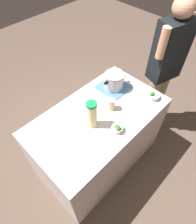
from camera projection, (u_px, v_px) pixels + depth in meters
ground_plane at (98, 157)px, 2.48m from camera, size 8.00×8.00×0.00m
counter_slab at (98, 140)px, 2.15m from camera, size 1.35×0.78×0.86m
dish_cloth at (114, 87)px, 2.07m from camera, size 0.29×0.30×0.01m
cooking_pot at (114, 80)px, 1.99m from camera, size 0.28×0.21×0.17m
lemonade_pitcher at (92, 115)px, 1.64m from camera, size 0.09×0.09×0.28m
mason_jar at (111, 104)px, 1.83m from camera, size 0.08×0.08×0.12m
broccoli_bowl_front at (117, 129)px, 1.68m from camera, size 0.10×0.10×0.08m
broccoli_bowl_center at (153, 96)px, 1.95m from camera, size 0.13×0.13×0.07m
person_cook at (164, 69)px, 2.15m from camera, size 0.50×0.29×1.68m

